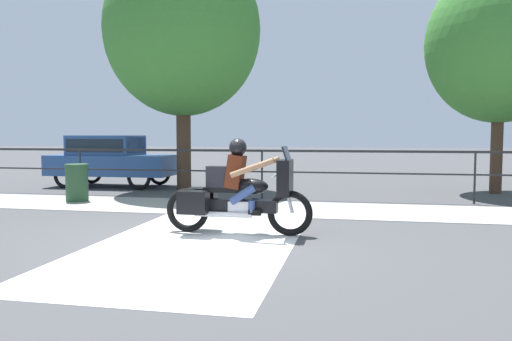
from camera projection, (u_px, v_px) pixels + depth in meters
name	position (u px, v px, depth m)	size (l,w,h in m)	color
ground_plane	(202.00, 239.00, 7.82)	(120.00, 120.00, 0.00)	#424244
sidewalk_band	(248.00, 208.00, 11.14)	(44.00, 2.40, 0.01)	#99968E
crosswalk_band	(199.00, 241.00, 7.62)	(2.92, 6.00, 0.01)	silver
fence_railing	(262.00, 160.00, 12.70)	(36.00, 0.05, 1.26)	#232326
motorcycle	(236.00, 192.00, 8.16)	(2.46, 0.76, 1.57)	black
parked_car	(111.00, 157.00, 15.73)	(3.90, 1.71, 1.61)	#284C84
trash_bin	(77.00, 183.00, 12.19)	(0.56, 0.56, 0.92)	#284C2D
tree_behind_sign	(500.00, 43.00, 13.66)	(3.98, 3.98, 6.34)	#473323
tree_behind_car	(183.00, 31.00, 14.59)	(4.56, 4.56, 7.21)	#473323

